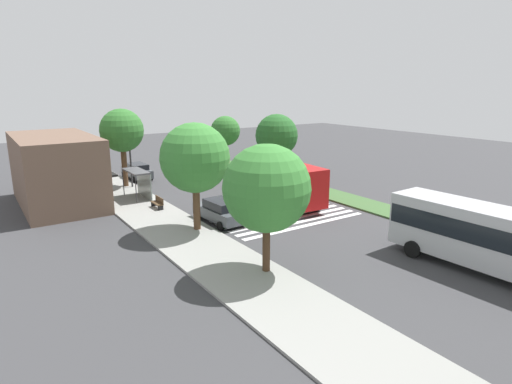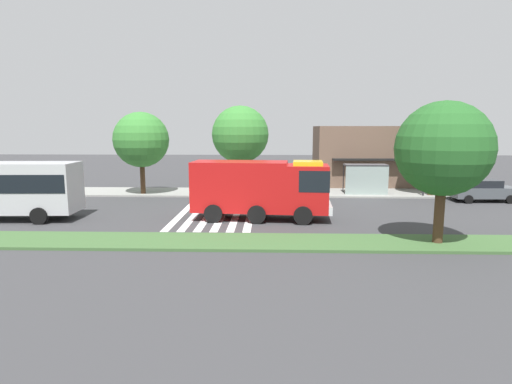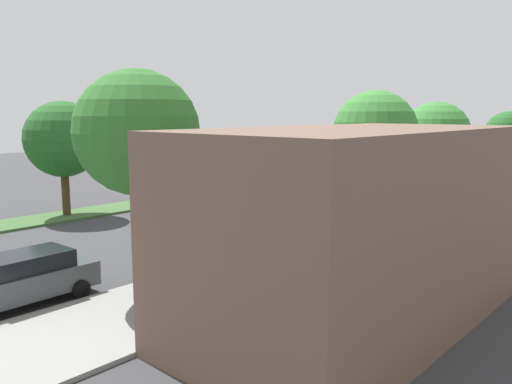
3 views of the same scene
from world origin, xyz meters
The scene contains 15 objects.
ground_plane centered at (0.00, 0.00, 0.00)m, with size 120.00×120.00×0.00m, color #38383A.
sidewalk centered at (0.00, 8.32, 0.07)m, with size 60.00×4.62×0.14m, color gray.
median_strip centered at (0.00, -7.51, 0.07)m, with size 60.00×3.00×0.14m, color #3D6033.
crosswalk centered at (-1.51, 0.00, 0.01)m, with size 4.95×10.81×0.01m.
fire_truck centered at (1.66, -2.04, 2.04)m, with size 8.61×3.23×3.63m.
parked_car_west centered at (0.26, 4.80, 0.88)m, with size 4.76×2.31×1.72m.
parked_car_mid centered at (18.32, 4.81, 0.88)m, with size 4.77×2.17×1.68m.
bus_stop_shelter centered at (10.00, 7.30, 1.89)m, with size 3.50×1.40×2.46m.
bench_near_shelter centered at (6.00, 7.32, 0.59)m, with size 1.60×0.50×0.90m.
street_lamp centered at (14.50, 6.61, 3.89)m, with size 0.36×0.36×6.38m.
storefront_building centered at (12.30, 13.53, 2.88)m, with size 11.64×6.62×5.76m.
sidewalk_tree_west centered at (-8.61, 7.01, 4.62)m, with size 4.55×4.55×6.77m.
sidewalk_tree_center centered at (-0.42, 7.01, 5.05)m, with size 4.65×4.65×7.25m.
sidewalk_tree_east centered at (15.25, 7.01, 5.50)m, with size 4.11×4.11×7.47m.
median_tree_far_west centered at (10.09, -7.51, 4.62)m, with size 4.44×4.44×6.72m.
Camera 2 is at (1.94, -27.28, 5.60)m, focal length 29.27 mm.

